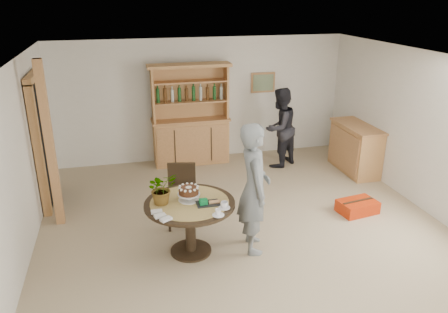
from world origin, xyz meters
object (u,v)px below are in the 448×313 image
(sideboard, at_px, (355,148))
(teen_boy, at_px, (254,188))
(red_suitcase, at_px, (357,207))
(dining_chair, at_px, (182,191))
(adult_person, at_px, (280,128))
(hutch, at_px, (191,130))
(dining_table, at_px, (190,212))

(sideboard, height_order, teen_boy, teen_boy)
(sideboard, distance_m, teen_boy, 3.55)
(teen_boy, bearing_deg, red_suitcase, -65.74)
(dining_chair, relative_size, adult_person, 0.59)
(hutch, bearing_deg, red_suitcase, -52.16)
(sideboard, distance_m, red_suitcase, 1.84)
(dining_chair, height_order, red_suitcase, dining_chair)
(dining_table, bearing_deg, hutch, 79.94)
(dining_chair, distance_m, teen_boy, 1.30)
(teen_boy, relative_size, adult_person, 1.13)
(dining_table, height_order, teen_boy, teen_boy)
(sideboard, height_order, adult_person, adult_person)
(red_suitcase, bearing_deg, dining_chair, 164.13)
(hutch, height_order, dining_chair, hutch)
(teen_boy, distance_m, adult_person, 3.16)
(adult_person, distance_m, red_suitcase, 2.40)
(adult_person, bearing_deg, sideboard, 122.32)
(hutch, xyz_separation_m, red_suitcase, (2.21, -2.84, -0.59))
(adult_person, relative_size, red_suitcase, 2.45)
(hutch, distance_m, dining_table, 3.37)
(dining_table, relative_size, teen_boy, 0.67)
(dining_table, relative_size, adult_person, 0.75)
(dining_table, distance_m, teen_boy, 0.91)
(teen_boy, bearing_deg, dining_table, 91.10)
(hutch, xyz_separation_m, dining_table, (-0.59, -3.32, -0.08))
(hutch, bearing_deg, dining_chair, -102.95)
(adult_person, bearing_deg, teen_boy, 30.58)
(hutch, distance_m, dining_chair, 2.56)
(teen_boy, bearing_deg, sideboard, -44.12)
(sideboard, xyz_separation_m, dining_table, (-3.63, -2.08, 0.13))
(sideboard, bearing_deg, adult_person, 154.73)
(dining_chair, xyz_separation_m, adult_person, (2.27, 1.88, 0.26))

